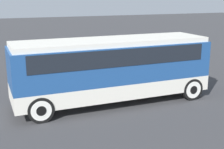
% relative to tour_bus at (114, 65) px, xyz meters
% --- Properties ---
extents(ground_plane, '(120.00, 120.00, 0.00)m').
position_rel_tour_bus_xyz_m(ground_plane, '(-0.10, -0.00, -1.84)').
color(ground_plane, '#38383A').
extents(tour_bus, '(9.25, 2.65, 3.05)m').
position_rel_tour_bus_xyz_m(tour_bus, '(0.00, 0.00, 0.00)').
color(tour_bus, silver).
rests_on(tour_bus, ground_plane).
extents(parked_car_near, '(4.50, 1.97, 1.33)m').
position_rel_tour_bus_xyz_m(parked_car_near, '(4.64, 5.01, -1.17)').
color(parked_car_near, maroon).
rests_on(parked_car_near, ground_plane).
extents(parked_car_mid, '(4.50, 1.78, 1.37)m').
position_rel_tour_bus_xyz_m(parked_car_mid, '(1.56, 8.63, -1.15)').
color(parked_car_mid, black).
rests_on(parked_car_mid, ground_plane).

